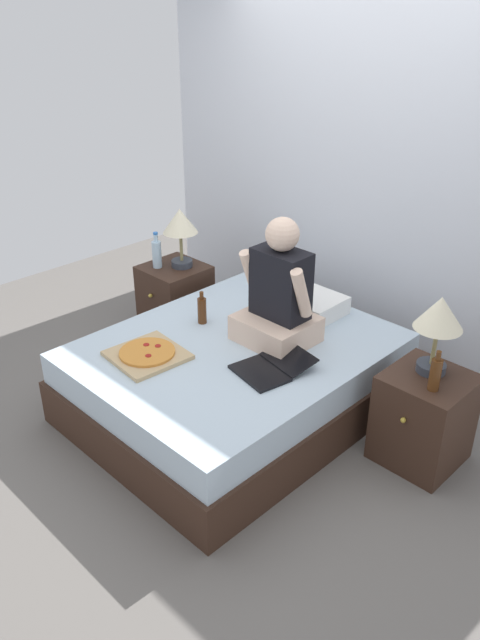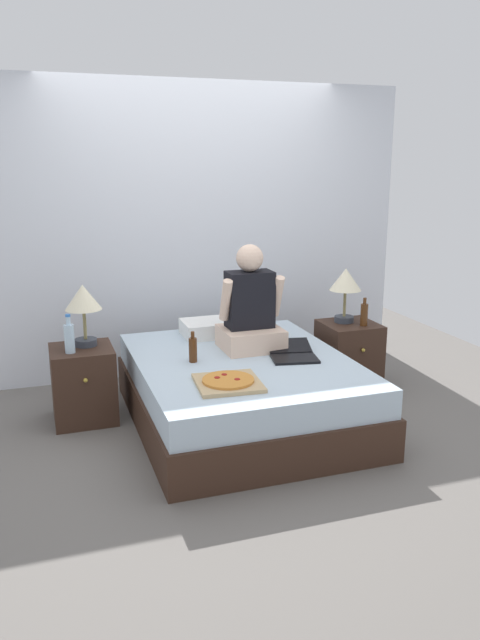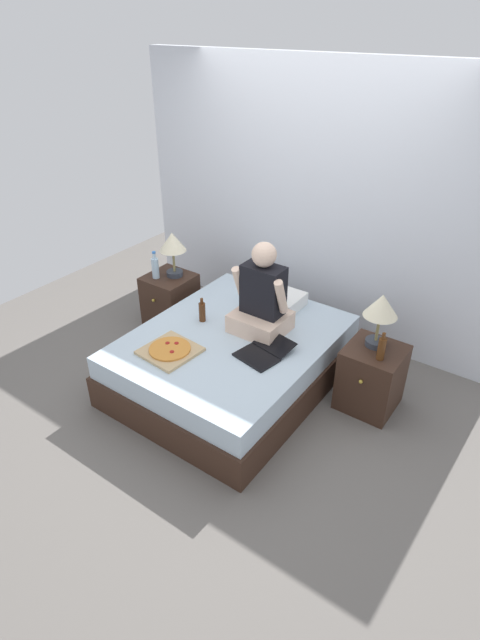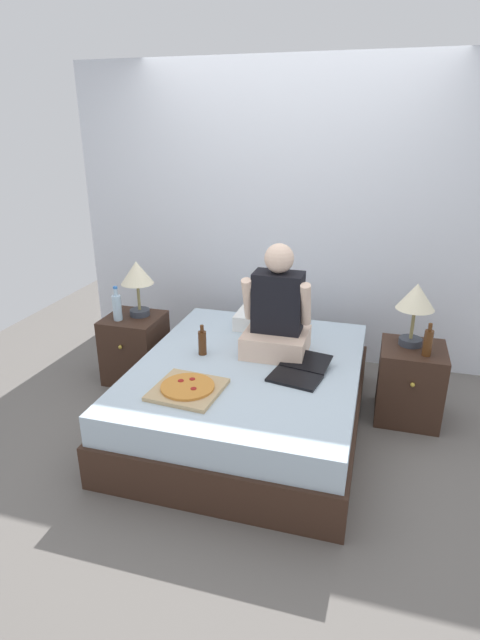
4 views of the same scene
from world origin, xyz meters
name	(u,v)px [view 3 (image 3 of 4)]	position (x,y,z in m)	size (l,w,h in m)	color
ground_plane	(233,381)	(0.00, 0.00, 0.00)	(5.80, 5.80, 0.00)	#66605B
wall_back	(314,204)	(0.00, 1.30, 1.25)	(3.80, 0.12, 2.50)	silver
bed	(232,359)	(0.00, 0.00, 0.24)	(1.52, 1.88, 0.48)	#382319
nightstand_left	(171,301)	(-1.08, 0.41, 0.27)	(0.44, 0.47, 0.55)	#382319
lamp_on_left_nightstand	(173,245)	(-1.04, 0.46, 0.87)	(0.26, 0.26, 0.45)	#333842
water_bottle	(155,267)	(-1.16, 0.32, 0.66)	(0.07, 0.07, 0.28)	silver
nightstand_right	(371,377)	(1.08, 0.41, 0.27)	(0.44, 0.47, 0.55)	#382319
lamp_on_right_nightstand	(381,309)	(1.05, 0.46, 0.87)	(0.26, 0.26, 0.45)	#333842
beer_bottle	(382,348)	(1.15, 0.31, 0.64)	(0.06, 0.06, 0.23)	#512D14
pillow	(274,298)	(-0.01, 0.66, 0.54)	(0.52, 0.34, 0.12)	white
person_seated	(262,299)	(0.14, 0.23, 0.77)	(0.47, 0.40, 0.78)	beige
laptop	(262,353)	(0.35, -0.08, 0.50)	(0.39, 0.47, 0.07)	black
pizza_box	(170,350)	(-0.26, -0.48, 0.50)	(0.43, 0.43, 0.04)	tan
beer_bottle_on_bed	(202,312)	(-0.35, 0.04, 0.57)	(0.06, 0.06, 0.22)	#4C2811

